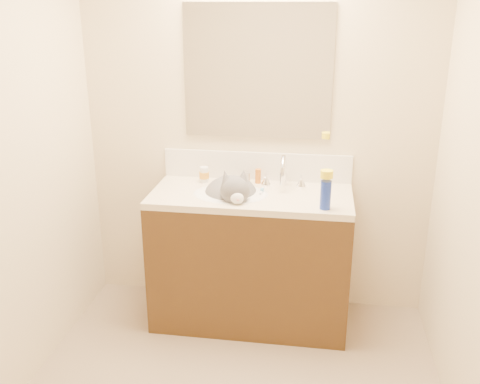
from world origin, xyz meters
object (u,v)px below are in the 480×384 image
(pill_bottle, at_px, (204,174))
(amber_bottle, at_px, (258,176))
(basin, at_px, (231,204))
(cat, at_px, (232,195))
(silver_jar, at_px, (246,178))
(vanity_cabinet, at_px, (251,260))
(spray_can, at_px, (326,195))
(faucet, at_px, (283,174))

(pill_bottle, xyz_separation_m, amber_bottle, (0.34, 0.03, -0.00))
(basin, relative_size, cat, 0.91)
(cat, xyz_separation_m, silver_jar, (0.06, 0.19, 0.05))
(pill_bottle, bearing_deg, vanity_cabinet, -26.79)
(pill_bottle, height_order, spray_can, spray_can)
(vanity_cabinet, xyz_separation_m, amber_bottle, (0.02, 0.19, 0.50))
(basin, height_order, cat, cat)
(vanity_cabinet, height_order, faucet, faucet)
(cat, bearing_deg, basin, -119.91)
(vanity_cabinet, relative_size, pill_bottle, 12.23)
(faucet, xyz_separation_m, spray_can, (0.26, -0.33, -0.00))
(pill_bottle, bearing_deg, cat, -39.64)
(amber_bottle, bearing_deg, pill_bottle, -175.22)
(vanity_cabinet, bearing_deg, amber_bottle, 84.63)
(silver_jar, height_order, amber_bottle, amber_bottle)
(faucet, bearing_deg, pill_bottle, 177.10)
(amber_bottle, bearing_deg, basin, -121.99)
(basin, xyz_separation_m, spray_can, (0.56, -0.17, 0.15))
(vanity_cabinet, relative_size, cat, 2.44)
(vanity_cabinet, bearing_deg, faucet, 37.29)
(vanity_cabinet, height_order, cat, cat)
(cat, distance_m, amber_bottle, 0.25)
(amber_bottle, distance_m, spray_can, 0.57)
(spray_can, bearing_deg, basin, 163.32)
(silver_jar, bearing_deg, pill_bottle, -174.88)
(basin, distance_m, faucet, 0.38)
(vanity_cabinet, distance_m, cat, 0.45)
(basin, relative_size, silver_jar, 6.94)
(faucet, height_order, silver_jar, faucet)
(spray_can, bearing_deg, cat, 161.15)
(basin, bearing_deg, vanity_cabinet, 14.04)
(faucet, height_order, pill_bottle, faucet)
(cat, relative_size, silver_jar, 7.59)
(vanity_cabinet, xyz_separation_m, spray_can, (0.44, -0.20, 0.53))
(amber_bottle, xyz_separation_m, spray_can, (0.42, -0.39, 0.04))
(basin, bearing_deg, amber_bottle, 58.01)
(cat, bearing_deg, amber_bottle, 37.82)
(faucet, bearing_deg, amber_bottle, 161.64)
(basin, xyz_separation_m, pill_bottle, (-0.20, 0.19, 0.12))
(cat, relative_size, amber_bottle, 5.37)
(basin, height_order, silver_jar, silver_jar)
(cat, relative_size, pill_bottle, 5.01)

